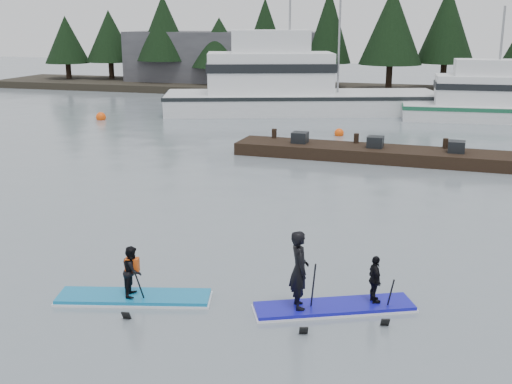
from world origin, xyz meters
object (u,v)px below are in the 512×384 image
(fishing_boat_large, at_px, (294,101))
(fishing_boat_medium, at_px, (499,112))
(paddleboard_solo, at_px, (133,285))
(floating_dock, at_px, (420,156))
(paddleboard_duo, at_px, (326,285))

(fishing_boat_large, relative_size, fishing_boat_medium, 1.49)
(fishing_boat_large, height_order, paddleboard_solo, fishing_boat_large)
(fishing_boat_large, xyz_separation_m, paddleboard_solo, (3.44, -30.23, -0.42))
(paddleboard_solo, bearing_deg, fishing_boat_medium, 57.87)
(floating_dock, bearing_deg, fishing_boat_medium, 75.45)
(fishing_boat_medium, relative_size, paddleboard_duo, 3.63)
(fishing_boat_large, bearing_deg, paddleboard_solo, -102.18)
(fishing_boat_large, bearing_deg, fishing_boat_medium, -17.87)
(fishing_boat_medium, xyz_separation_m, paddleboard_duo, (-5.39, -29.70, 0.07))
(fishing_boat_medium, relative_size, paddleboard_solo, 3.60)
(floating_dock, relative_size, paddleboard_solo, 4.74)
(fishing_boat_medium, bearing_deg, fishing_boat_large, 175.87)
(fishing_boat_medium, height_order, paddleboard_duo, fishing_boat_medium)
(fishing_boat_large, distance_m, paddleboard_solo, 30.43)
(floating_dock, height_order, paddleboard_duo, paddleboard_duo)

